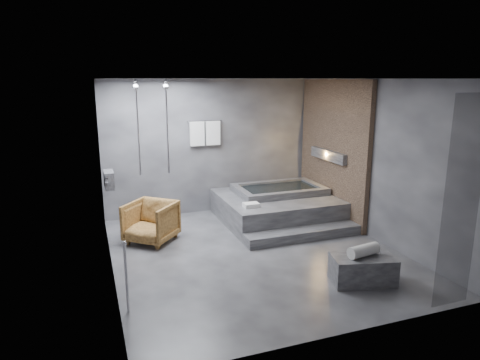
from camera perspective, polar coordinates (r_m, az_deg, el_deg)
name	(u,v)px	position (r m, az deg, el deg)	size (l,w,h in m)	color
room	(272,145)	(7.07, 4.31, 4.62)	(5.00, 5.04, 2.82)	#2C2C2F
tub_deck	(276,208)	(8.74, 4.83, -3.68)	(2.20, 2.00, 0.50)	#313134
tub_step	(303,234)	(7.79, 8.45, -7.16)	(2.20, 0.36, 0.18)	#313134
concrete_bench	(363,269)	(6.36, 16.03, -11.38)	(0.86, 0.47, 0.39)	#2F2F31
driftwood_chair	(151,222)	(7.68, -11.79, -5.48)	(0.76, 0.79, 0.72)	#4D3013
rolled_towel	(364,251)	(6.26, 16.16, -9.03)	(0.17, 0.17, 0.47)	silver
deck_towel	(251,205)	(7.88, 1.50, -3.35)	(0.28, 0.20, 0.07)	silver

